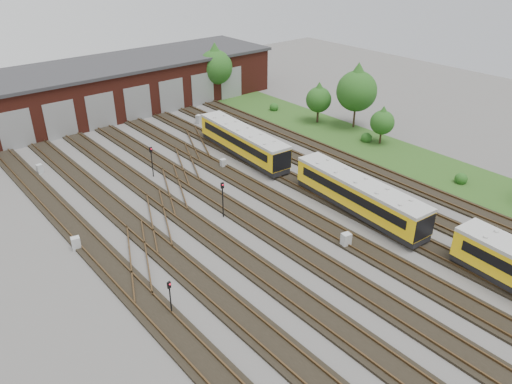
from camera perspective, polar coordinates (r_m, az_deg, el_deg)
ground at (r=40.40m, az=6.12°, el=-5.18°), size 120.00×120.00×0.00m
track_network at (r=40.58m, az=5.37°, el=-4.80°), size 30.40×70.00×0.33m
maintenance_shed at (r=70.37m, az=-17.94°, el=11.06°), size 51.00×12.50×6.35m
grass_verge at (r=59.16m, az=12.26°, el=5.44°), size 8.00×55.00×0.05m
metro_train at (r=43.55m, az=11.71°, el=-0.35°), size 3.48×45.74×2.81m
signal_mast_0 at (r=32.26m, az=-9.81°, el=-11.41°), size 0.26×0.24×2.63m
signal_mast_1 at (r=41.98m, az=-3.83°, el=-0.39°), size 0.28×0.26×3.29m
signal_mast_2 at (r=50.15m, az=-11.85°, el=3.84°), size 0.28×0.26×3.16m
signal_mast_3 at (r=56.76m, az=-2.45°, el=7.24°), size 0.30×0.28×3.10m
relay_cabinet_0 at (r=40.91m, az=-19.87°, el=-5.54°), size 0.73×0.65×1.06m
relay_cabinet_1 at (r=55.02m, az=-23.49°, el=2.45°), size 0.62×0.54×0.93m
relay_cabinet_2 at (r=39.42m, az=10.24°, el=-5.42°), size 0.79×0.70×1.15m
relay_cabinet_3 at (r=64.49m, az=-6.55°, el=8.27°), size 0.79×0.72×1.09m
relay_cabinet_4 at (r=51.76m, az=-3.77°, el=3.28°), size 0.63×0.55×0.94m
tree_0 at (r=73.01m, az=-4.69°, el=14.47°), size 4.88×4.88×8.09m
tree_1 at (r=63.96m, az=7.19°, el=10.76°), size 3.19×3.19×5.29m
tree_2 at (r=62.45m, az=11.48°, el=11.76°), size 4.90×4.90×8.13m
tree_3 at (r=58.58m, az=14.27°, el=8.02°), size 2.73×2.73×4.53m
bush_0 at (r=52.30m, az=22.41°, el=1.56°), size 1.22×1.22×1.22m
bush_1 at (r=59.64m, az=12.52°, el=6.22°), size 1.26×1.26×1.26m
bush_2 at (r=68.97m, az=2.08°, el=9.79°), size 1.22×1.22×1.22m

